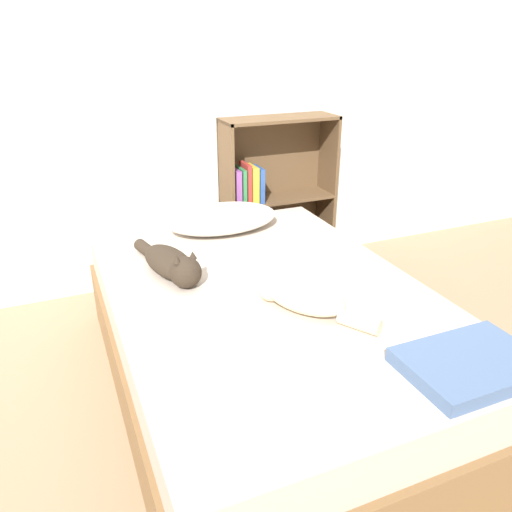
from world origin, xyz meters
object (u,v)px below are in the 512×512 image
Objects in this scene: cat_light at (300,295)px; cat_dark at (172,264)px; bookshelf at (272,194)px; bed at (268,341)px; pillow at (222,218)px.

cat_dark reaches higher than cat_light.
bookshelf is at bearing 121.86° from cat_dark.
bed is 0.56m from cat_dark.
bookshelf is (0.50, 0.44, -0.05)m from pillow.
cat_light is 0.46× the size of bookshelf.
cat_light reaches higher than bed.
cat_dark is at bearing -135.27° from bookshelf.
bookshelf is (0.90, 0.89, -0.04)m from cat_dark.
cat_light is at bearing -76.61° from bed.
pillow is (0.05, 0.75, 0.33)m from bed.
bed is at bearing -114.95° from bookshelf.
cat_dark reaches higher than bed.
bookshelf is at bearing -52.46° from cat_light.
bed is 1.86× the size of bookshelf.
pillow reaches higher than bed.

